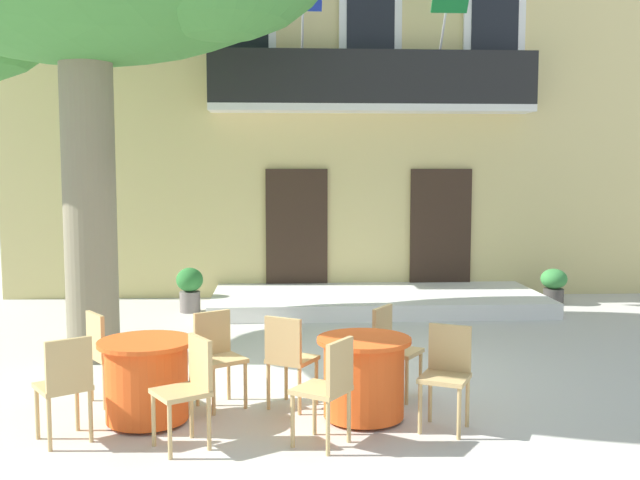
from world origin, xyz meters
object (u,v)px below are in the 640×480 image
object	(u,v)px
cafe_table_middle	(147,380)
ground_planter_right	(554,284)
cafe_chair_middle_2	(189,384)
cafe_chair_near_tree_0	(289,355)
cafe_table_near_tree	(364,377)
cafe_chair_near_tree_3	(392,345)
ground_planter_left	(190,287)
cafe_chair_middle_1	(65,382)
cafe_chair_middle_0	(106,350)
cafe_chair_near_tree_2	(447,369)
cafe_chair_near_tree_1	(329,384)
cafe_chair_middle_3	(217,352)

from	to	relation	value
cafe_table_middle	ground_planter_right	size ratio (longest dim) A/B	1.42
cafe_table_middle	cafe_chair_middle_2	xyz separation A→B (m)	(0.45, -0.60, 0.14)
cafe_chair_near_tree_0	cafe_table_near_tree	bearing A→B (deg)	-24.78
cafe_chair_near_tree_3	cafe_table_middle	distance (m)	2.42
cafe_chair_near_tree_0	ground_planter_left	distance (m)	5.15
cafe_chair_middle_2	cafe_chair_middle_1	bearing A→B (deg)	173.14
cafe_chair_near_tree_0	cafe_chair_middle_0	xyz separation A→B (m)	(-1.77, 0.28, 0.00)
cafe_table_near_tree	cafe_table_middle	xyz separation A→B (m)	(-1.97, 0.02, 0.00)
cafe_table_near_tree	cafe_chair_middle_0	world-z (taller)	cafe_chair_middle_0
ground_planter_left	ground_planter_right	size ratio (longest dim) A/B	1.18
cafe_chair_near_tree_2	cafe_chair_near_tree_3	size ratio (longest dim) A/B	1.00
cafe_table_near_tree	cafe_chair_middle_1	bearing A→B (deg)	-169.80
cafe_chair_near_tree_0	cafe_table_middle	world-z (taller)	cafe_chair_near_tree_0
cafe_chair_middle_0	cafe_chair_middle_1	size ratio (longest dim) A/B	1.00
cafe_table_near_tree	cafe_chair_near_tree_2	size ratio (longest dim) A/B	0.95
cafe_chair_middle_1	ground_planter_right	bearing A→B (deg)	43.11
cafe_table_middle	cafe_chair_middle_1	distance (m)	0.77
cafe_table_near_tree	cafe_chair_near_tree_1	xyz separation A→B (m)	(-0.37, -0.66, 0.14)
cafe_chair_middle_3	cafe_chair_near_tree_1	bearing A→B (deg)	-48.52
cafe_table_middle	ground_planter_right	xyz separation A→B (m)	(5.87, 5.57, -0.05)
cafe_chair_near_tree_0	cafe_table_middle	bearing A→B (deg)	-166.98
cafe_chair_near_tree_1	cafe_chair_near_tree_3	bearing A→B (deg)	61.30
cafe_chair_near_tree_0	cafe_table_middle	xyz separation A→B (m)	(-1.29, -0.30, -0.14)
cafe_chair_near_tree_1	ground_planter_left	xyz separation A→B (m)	(-1.84, 5.90, -0.13)
cafe_chair_near_tree_0	ground_planter_right	distance (m)	6.99
cafe_table_near_tree	ground_planter_left	distance (m)	5.68
cafe_chair_middle_0	cafe_chair_middle_3	world-z (taller)	same
cafe_chair_middle_1	cafe_chair_middle_3	bearing A→B (deg)	38.49
cafe_chair_middle_0	ground_planter_left	size ratio (longest dim) A/B	1.27
cafe_chair_near_tree_2	cafe_chair_middle_0	size ratio (longest dim) A/B	1.00
cafe_chair_middle_3	cafe_chair_near_tree_0	bearing A→B (deg)	-13.34
cafe_table_near_tree	cafe_chair_near_tree_0	size ratio (longest dim) A/B	0.95
cafe_table_near_tree	cafe_chair_middle_3	size ratio (longest dim) A/B	0.95
cafe_table_near_tree	cafe_table_middle	distance (m)	1.97
cafe_chair_near_tree_3	ground_planter_right	xyz separation A→B (m)	(3.55, 4.92, -0.19)
cafe_chair_near_tree_1	cafe_chair_near_tree_3	size ratio (longest dim) A/B	1.00
cafe_chair_near_tree_3	cafe_chair_middle_3	bearing A→B (deg)	-173.91
ground_planter_right	cafe_chair_near_tree_0	bearing A→B (deg)	-131.05
cafe_chair_near_tree_3	ground_planter_right	world-z (taller)	cafe_chair_near_tree_3
cafe_chair_near_tree_1	ground_planter_left	size ratio (longest dim) A/B	1.27
cafe_chair_near_tree_0	ground_planter_left	world-z (taller)	cafe_chair_near_tree_0
cafe_table_near_tree	cafe_chair_middle_2	world-z (taller)	cafe_chair_middle_2
ground_planter_right	cafe_table_middle	bearing A→B (deg)	-136.54
cafe_chair_near_tree_1	cafe_chair_middle_2	bearing A→B (deg)	176.27
cafe_chair_near_tree_1	cafe_chair_middle_1	xyz separation A→B (m)	(-2.19, 0.20, 0.00)
cafe_chair_near_tree_1	cafe_chair_near_tree_3	world-z (taller)	same
cafe_chair_middle_0	ground_planter_right	size ratio (longest dim) A/B	1.50
cafe_chair_near_tree_0	cafe_chair_middle_2	size ratio (longest dim) A/B	1.00
cafe_chair_near_tree_1	cafe_chair_middle_2	world-z (taller)	same
cafe_chair_middle_3	ground_planter_right	xyz separation A→B (m)	(5.28, 5.11, -0.19)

